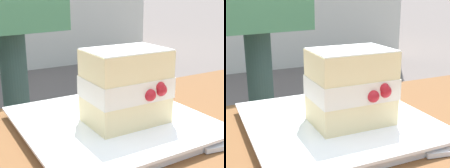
# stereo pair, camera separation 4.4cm
# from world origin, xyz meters

# --- Properties ---
(dessert_plate) EXTENTS (0.26, 0.26, 0.02)m
(dessert_plate) POSITION_xyz_m (0.11, 0.32, 0.76)
(dessert_plate) COLOR white
(dessert_plate) RESTS_ON patio_table
(cake_slice) EXTENTS (0.11, 0.09, 0.10)m
(cake_slice) POSITION_xyz_m (0.12, 0.30, 0.82)
(cake_slice) COLOR beige
(cake_slice) RESTS_ON dessert_plate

